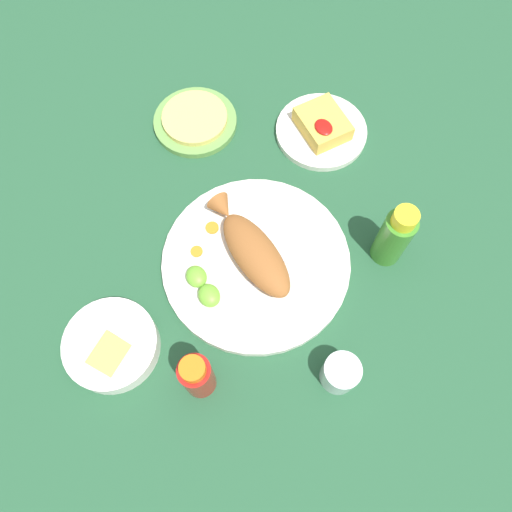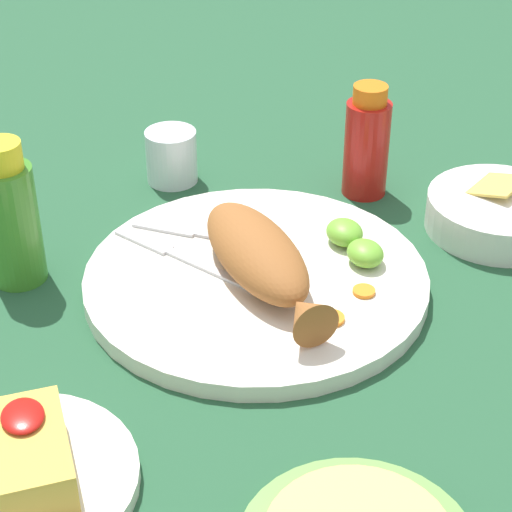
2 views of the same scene
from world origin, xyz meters
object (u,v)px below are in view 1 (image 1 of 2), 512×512
fried_fish (252,250)px  side_plate_fries (321,131)px  hot_sauce_bottle_green (394,236)px  tortilla_plate (195,122)px  main_plate (256,262)px  guacamole_bowl (112,345)px  hot_sauce_bottle_red (197,376)px  fork_far (294,291)px  salt_cup (340,374)px  fork_near (304,269)px

fried_fish → side_plate_fries: bearing=120.3°
hot_sauce_bottle_green → tortilla_plate: 0.48m
main_plate → hot_sauce_bottle_green: (0.09, 0.23, 0.06)m
hot_sauce_bottle_green → guacamole_bowl: (-0.06, -0.52, -0.05)m
hot_sauce_bottle_red → fork_far: bearing=107.1°
main_plate → salt_cup: bearing=6.4°
fried_fish → hot_sauce_bottle_red: hot_sauce_bottle_red is taller
hot_sauce_bottle_green → hot_sauce_bottle_red: bearing=-81.8°
side_plate_fries → salt_cup: bearing=-27.1°
fried_fish → fork_far: 0.10m
fork_far → side_plate_fries: (-0.28, 0.22, -0.01)m
fork_near → tortilla_plate: bearing=150.4°
guacamole_bowl → tortilla_plate: size_ratio=0.92×
hot_sauce_bottle_red → hot_sauce_bottle_green: (-0.06, 0.41, 0.01)m
hot_sauce_bottle_red → hot_sauce_bottle_green: 0.41m
fork_near → side_plate_fries: 0.32m
salt_cup → guacamole_bowl: 0.39m
hot_sauce_bottle_red → side_plate_fries: hot_sauce_bottle_red is taller
fried_fish → side_plate_fries: fried_fish is taller
tortilla_plate → side_plate_fries: bearing=57.4°
fork_far → hot_sauce_bottle_green: 0.20m
guacamole_bowl → tortilla_plate: (-0.37, 0.32, -0.02)m
hot_sauce_bottle_green → tortilla_plate: hot_sauce_bottle_green is taller
fork_near → fork_far: size_ratio=1.02×
hot_sauce_bottle_green → fork_near: bearing=-102.8°
hot_sauce_bottle_red → side_plate_fries: size_ratio=0.71×
fried_fish → salt_cup: size_ratio=3.58×
fork_near → salt_cup: 0.20m
fork_far → hot_sauce_bottle_green: (0.01, 0.19, 0.05)m
salt_cup → hot_sauce_bottle_red: bearing=-114.9°
fork_far → fork_near: bearing=73.9°
fork_far → guacamole_bowl: guacamole_bowl is taller
fried_fish → hot_sauce_bottle_green: hot_sauce_bottle_green is taller
guacamole_bowl → tortilla_plate: bearing=138.8°
main_plate → salt_cup: size_ratio=5.38×
hot_sauce_bottle_red → tortilla_plate: size_ratio=0.77×
hot_sauce_bottle_red → tortilla_plate: (-0.49, 0.22, -0.06)m
side_plate_fries → tortilla_plate: (-0.14, -0.22, 0.00)m
main_plate → side_plate_fries: 0.33m
side_plate_fries → guacamole_bowl: (0.23, -0.55, 0.02)m
guacamole_bowl → hot_sauce_bottle_red: bearing=41.6°
main_plate → hot_sauce_bottle_red: hot_sauce_bottle_red is taller
main_plate → side_plate_fries: main_plate is taller
fork_near → salt_cup: salt_cup is taller
guacamole_bowl → tortilla_plate: 0.49m
fork_near → salt_cup: size_ratio=2.48×
fried_fish → hot_sauce_bottle_green: bearing=59.7°
fork_near → fried_fish: bearing=-168.3°
fork_near → guacamole_bowl: 0.36m
hot_sauce_bottle_green → salt_cup: bearing=-51.7°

